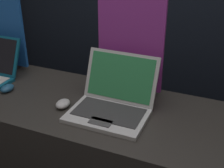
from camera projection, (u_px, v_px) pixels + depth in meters
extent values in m
ellipsoid|color=navy|center=(7.00, 88.00, 1.80)|extent=(0.06, 0.09, 0.04)
cube|color=black|center=(9.00, 65.00, 2.12)|extent=(0.18, 0.07, 0.02)
cube|color=#1E59B2|center=(3.00, 29.00, 2.01)|extent=(0.32, 0.02, 0.48)
cube|color=#B7B7BC|center=(107.00, 116.00, 1.55)|extent=(0.39, 0.27, 0.02)
cube|color=#2D2D30|center=(109.00, 112.00, 1.57)|extent=(0.34, 0.19, 0.00)
cube|color=#3F3F42|center=(100.00, 122.00, 1.48)|extent=(0.11, 0.06, 0.00)
cube|color=#B7B7BC|center=(121.00, 77.00, 1.65)|extent=(0.39, 0.11, 0.25)
cube|color=#2D7F4C|center=(121.00, 77.00, 1.64)|extent=(0.35, 0.09, 0.22)
ellipsoid|color=#B2B2B7|center=(63.00, 104.00, 1.64)|extent=(0.07, 0.09, 0.04)
cube|color=black|center=(129.00, 88.00, 1.81)|extent=(0.21, 0.07, 0.02)
cube|color=purple|center=(130.00, 44.00, 1.69)|extent=(0.37, 0.02, 0.52)
cylinder|color=#282833|center=(3.00, 84.00, 3.04)|extent=(0.25, 0.25, 0.79)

